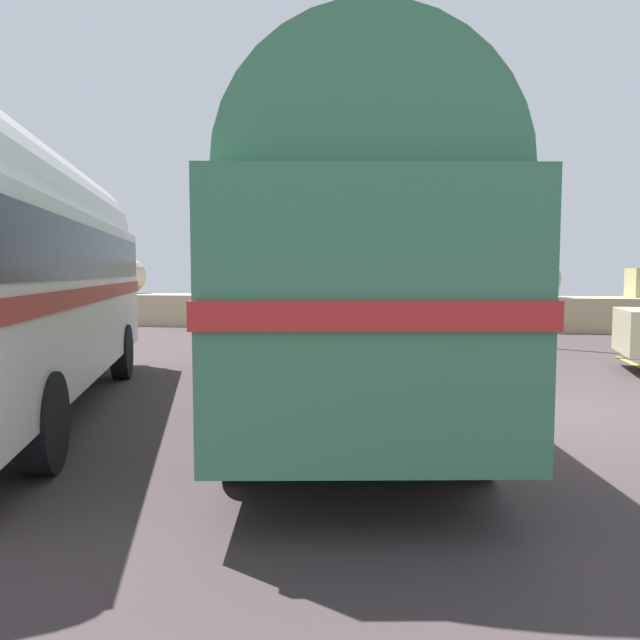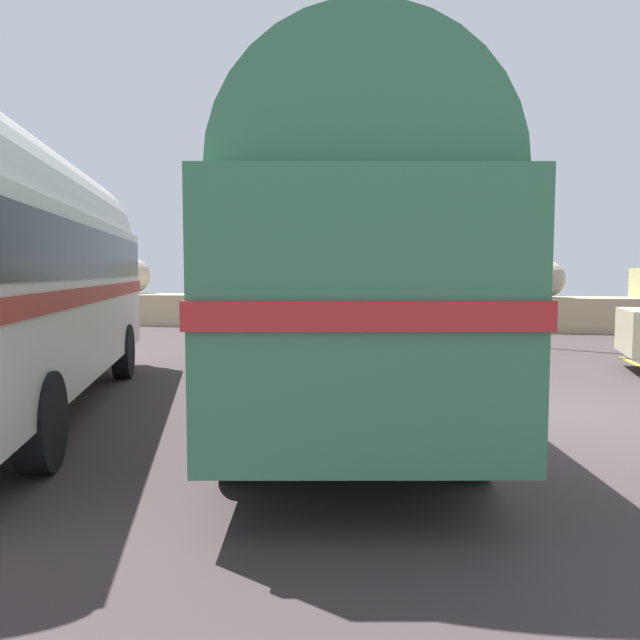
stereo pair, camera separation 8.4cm
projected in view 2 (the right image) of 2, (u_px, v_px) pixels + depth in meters
ground at (536, 409)px, 8.51m from camera, size 32.00×26.00×0.02m
breakwater at (481, 308)px, 20.02m from camera, size 31.36×2.44×2.45m
vintage_coach at (343, 261)px, 8.17m from camera, size 4.04×8.89×3.70m
second_coach at (3, 261)px, 8.04m from camera, size 5.27×8.87×3.70m
lamp_post at (516, 215)px, 15.30m from camera, size 0.68×0.83×5.85m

